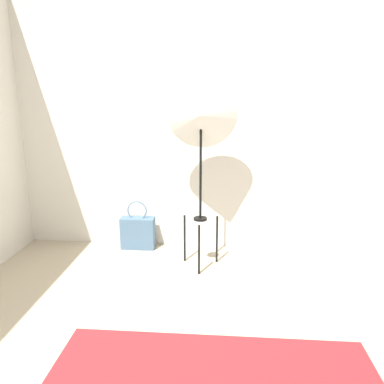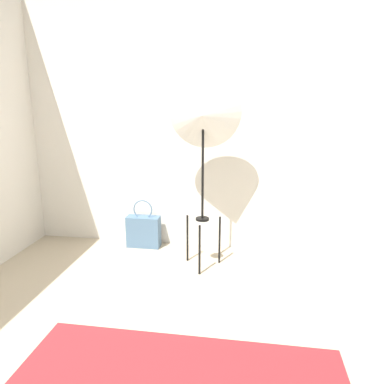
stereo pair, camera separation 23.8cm
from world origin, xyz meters
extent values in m
cube|color=silver|center=(0.00, 2.43, 1.30)|extent=(8.00, 0.05, 2.60)
cube|color=red|center=(0.35, -0.01, 0.42)|extent=(1.35, 0.46, 0.04)
cylinder|color=black|center=(0.18, 1.73, 0.23)|extent=(0.02, 0.02, 0.46)
cylinder|color=black|center=(0.03, 1.99, 0.23)|extent=(0.02, 0.02, 0.46)
cylinder|color=black|center=(0.34, 1.99, 0.23)|extent=(0.02, 0.02, 0.46)
cylinder|color=black|center=(0.18, 1.91, 0.46)|extent=(0.12, 0.12, 0.02)
cylinder|color=black|center=(0.18, 1.91, 0.93)|extent=(0.02, 0.02, 0.94)
cone|color=white|center=(0.18, 1.91, 1.40)|extent=(0.65, 0.30, 0.67)
cube|color=slate|center=(-0.49, 2.27, 0.16)|extent=(0.35, 0.14, 0.33)
torus|color=slate|center=(-0.49, 2.27, 0.41)|extent=(0.20, 0.01, 0.20)
camera|label=1|loc=(0.36, -1.34, 1.53)|focal=35.00mm
camera|label=2|loc=(0.60, -1.31, 1.53)|focal=35.00mm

